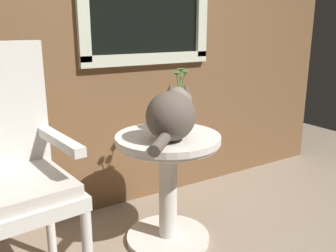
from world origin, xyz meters
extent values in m
cube|color=brown|center=(0.00, 0.83, 1.30)|extent=(4.00, 0.04, 2.60)
cube|color=beige|center=(0.38, 0.79, 0.96)|extent=(0.90, 0.03, 0.07)
cylinder|color=silver|center=(0.20, 0.26, 0.01)|extent=(0.46, 0.46, 0.03)
cylinder|color=silver|center=(0.20, 0.26, 0.30)|extent=(0.10, 0.10, 0.55)
cylinder|color=silver|center=(0.20, 0.26, 0.60)|extent=(0.55, 0.55, 0.03)
torus|color=silver|center=(0.20, 0.26, 0.57)|extent=(0.53, 0.53, 0.02)
cylinder|color=silver|center=(-0.39, 0.43, 0.23)|extent=(0.04, 0.04, 0.45)
cube|color=silver|center=(-0.60, 0.20, 0.48)|extent=(0.55, 0.52, 0.06)
cube|color=beige|center=(-0.60, 0.20, 0.54)|extent=(0.51, 0.48, 0.05)
cube|color=silver|center=(-0.37, 0.22, 0.69)|extent=(0.10, 0.44, 0.04)
ellipsoid|color=brown|center=(0.17, 0.18, 0.74)|extent=(0.37, 0.37, 0.24)
sphere|color=#76695D|center=(0.30, 0.31, 0.78)|extent=(0.15, 0.15, 0.15)
cone|color=brown|center=(0.32, 0.28, 0.85)|extent=(0.05, 0.05, 0.05)
cone|color=brown|center=(0.27, 0.34, 0.85)|extent=(0.05, 0.05, 0.05)
cylinder|color=brown|center=(0.03, 0.04, 0.66)|extent=(0.21, 0.21, 0.05)
cylinder|color=slate|center=(0.34, 0.35, 0.62)|extent=(0.09, 0.09, 0.01)
ellipsoid|color=slate|center=(0.34, 0.35, 0.70)|extent=(0.14, 0.14, 0.14)
cylinder|color=slate|center=(0.34, 0.35, 0.77)|extent=(0.08, 0.08, 0.04)
torus|color=slate|center=(0.34, 0.35, 0.80)|extent=(0.10, 0.10, 0.02)
cylinder|color=#47893D|center=(0.32, 0.35, 0.86)|extent=(0.03, 0.02, 0.12)
cone|color=#47893D|center=(0.31, 0.34, 0.92)|extent=(0.04, 0.04, 0.02)
cylinder|color=#47893D|center=(0.35, 0.37, 0.86)|extent=(0.04, 0.05, 0.13)
cone|color=#47893D|center=(0.37, 0.39, 0.93)|extent=(0.04, 0.04, 0.02)
cylinder|color=#47893D|center=(0.35, 0.34, 0.86)|extent=(0.03, 0.02, 0.13)
cone|color=#47893D|center=(0.36, 0.34, 0.92)|extent=(0.04, 0.04, 0.02)
camera|label=1|loc=(-0.77, -1.29, 1.16)|focal=39.38mm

